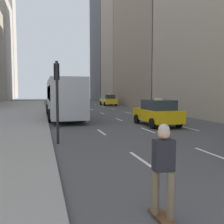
# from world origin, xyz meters

# --- Properties ---
(sidewalk_left) EXTENTS (8.00, 66.00, 0.15)m
(sidewalk_left) POSITION_xyz_m (-7.00, 27.00, 0.07)
(sidewalk_left) COLOR gray
(sidewalk_left) RESTS_ON ground
(lane_markings) EXTENTS (5.72, 56.00, 0.01)m
(lane_markings) POSITION_xyz_m (2.60, 23.00, 0.01)
(lane_markings) COLOR white
(lane_markings) RESTS_ON ground
(building_row_right) EXTENTS (6.00, 67.93, 37.23)m
(building_row_right) POSITION_xyz_m (12.00, 39.35, 13.61)
(building_row_right) COLOR #4C515B
(building_row_right) RESTS_ON ground
(taxi_lead) EXTENTS (2.02, 4.40, 1.87)m
(taxi_lead) POSITION_xyz_m (4.00, 15.77, 0.88)
(taxi_lead) COLOR yellow
(taxi_lead) RESTS_ON ground
(taxi_third) EXTENTS (2.02, 4.40, 1.87)m
(taxi_third) POSITION_xyz_m (6.80, 40.13, 0.88)
(taxi_third) COLOR yellow
(taxi_third) RESTS_ON ground
(city_bus) EXTENTS (2.80, 11.61, 3.25)m
(city_bus) POSITION_xyz_m (-1.61, 22.63, 1.79)
(city_bus) COLOR #B7BCC1
(city_bus) RESTS_ON ground
(skateboarder) EXTENTS (0.36, 0.80, 1.75)m
(skateboarder) POSITION_xyz_m (-1.34, 3.93, 0.96)
(skateboarder) COLOR brown
(skateboarder) RESTS_ON ground
(traffic_light_pole) EXTENTS (0.24, 0.42, 3.60)m
(traffic_light_pole) POSITION_xyz_m (-2.75, 11.47, 2.41)
(traffic_light_pole) COLOR black
(traffic_light_pole) RESTS_ON ground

